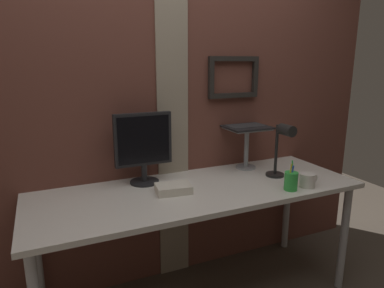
{
  "coord_description": "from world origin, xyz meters",
  "views": [
    {
      "loc": [
        -0.72,
        -1.77,
        1.49
      ],
      "look_at": [
        0.1,
        0.07,
        1.01
      ],
      "focal_mm": 31.94,
      "sensor_mm": 36.0,
      "label": 1
    }
  ],
  "objects": [
    {
      "name": "brick_wall_back",
      "position": [
        0.0,
        0.37,
        1.19
      ],
      "size": [
        3.34,
        0.16,
        2.37
      ],
      "color": "brown",
      "rests_on": "ground_plane"
    },
    {
      "name": "desk",
      "position": [
        0.1,
        -0.03,
        0.68
      ],
      "size": [
        1.97,
        0.69,
        0.76
      ],
      "color": "silver",
      "rests_on": "ground_plane"
    },
    {
      "name": "monitor",
      "position": [
        -0.17,
        0.19,
        1.01
      ],
      "size": [
        0.35,
        0.18,
        0.44
      ],
      "color": "black",
      "rests_on": "desk"
    },
    {
      "name": "laptop_stand",
      "position": [
        0.58,
        0.19,
        0.95
      ],
      "size": [
        0.28,
        0.22,
        0.29
      ],
      "color": "gray",
      "rests_on": "desk"
    },
    {
      "name": "laptop",
      "position": [
        0.58,
        0.27,
        1.11
      ],
      "size": [
        0.3,
        0.32,
        0.24
      ],
      "color": "black",
      "rests_on": "laptop_stand"
    },
    {
      "name": "desk_lamp",
      "position": [
        0.66,
        -0.09,
        0.98
      ],
      "size": [
        0.12,
        0.2,
        0.36
      ],
      "color": "black",
      "rests_on": "desk"
    },
    {
      "name": "pen_cup",
      "position": [
        0.58,
        -0.28,
        0.81
      ],
      "size": [
        0.08,
        0.08,
        0.18
      ],
      "color": "green",
      "rests_on": "desk"
    },
    {
      "name": "coffee_mug",
      "position": [
        0.71,
        -0.28,
        0.8
      ],
      "size": [
        0.13,
        0.09,
        0.08
      ],
      "color": "silver",
      "rests_on": "desk"
    },
    {
      "name": "paper_clutter_stack",
      "position": [
        -0.06,
        -0.03,
        0.78
      ],
      "size": [
        0.22,
        0.16,
        0.05
      ],
      "primitive_type": "cube",
      "rotation": [
        0.0,
        0.0,
        -0.13
      ],
      "color": "silver",
      "rests_on": "desk"
    }
  ]
}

